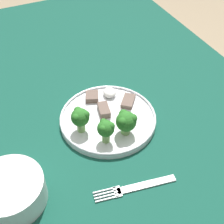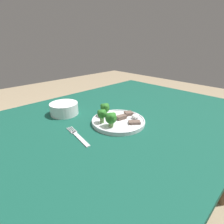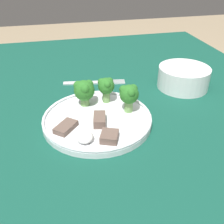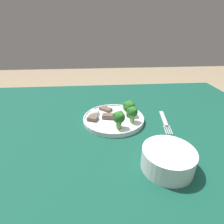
# 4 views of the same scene
# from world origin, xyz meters

# --- Properties ---
(table) EXTENTS (1.35, 0.96, 0.71)m
(table) POSITION_xyz_m (0.00, 0.00, 0.62)
(table) COLOR #114738
(table) RESTS_ON ground_plane
(dinner_plate) EXTENTS (0.23, 0.23, 0.02)m
(dinner_plate) POSITION_xyz_m (-0.04, -0.04, 0.72)
(dinner_plate) COLOR white
(dinner_plate) RESTS_ON table
(fork) EXTENTS (0.05, 0.17, 0.00)m
(fork) POSITION_xyz_m (-0.24, -0.02, 0.71)
(fork) COLOR silver
(fork) RESTS_ON table
(cream_bowl) EXTENTS (0.13, 0.13, 0.06)m
(cream_bowl) POSITION_xyz_m (-0.16, 0.21, 0.74)
(cream_bowl) COLOR white
(cream_bowl) RESTS_ON table
(broccoli_floret_near_rim_left) EXTENTS (0.04, 0.04, 0.06)m
(broccoli_floret_near_rim_left) POSITION_xyz_m (-0.05, 0.03, 0.76)
(broccoli_floret_near_rim_left) COLOR #709E56
(broccoli_floret_near_rim_left) RESTS_ON dinner_plate
(broccoli_floret_center_left) EXTENTS (0.04, 0.04, 0.06)m
(broccoli_floret_center_left) POSITION_xyz_m (-0.11, -0.01, 0.76)
(broccoli_floret_center_left) COLOR #709E56
(broccoli_floret_center_left) RESTS_ON dinner_plate
(broccoli_floret_back_left) EXTENTS (0.05, 0.05, 0.06)m
(broccoli_floret_back_left) POSITION_xyz_m (-0.10, -0.06, 0.76)
(broccoli_floret_back_left) COLOR #709E56
(broccoli_floret_back_left) RESTS_ON dinner_plate
(meat_slice_front_slice) EXTENTS (0.05, 0.03, 0.02)m
(meat_slice_front_slice) POSITION_xyz_m (-0.02, -0.04, 0.73)
(meat_slice_front_slice) COLOR brown
(meat_slice_front_slice) RESTS_ON dinner_plate
(meat_slice_middle_slice) EXTENTS (0.06, 0.05, 0.01)m
(meat_slice_middle_slice) POSITION_xyz_m (-0.02, -0.11, 0.73)
(meat_slice_middle_slice) COLOR brown
(meat_slice_middle_slice) RESTS_ON dinner_plate
(meat_slice_rear_slice) EXTENTS (0.05, 0.04, 0.01)m
(meat_slice_rear_slice) POSITION_xyz_m (0.04, -0.03, 0.73)
(meat_slice_rear_slice) COLOR brown
(meat_slice_rear_slice) RESTS_ON dinner_plate
(sauce_dollop) EXTENTS (0.04, 0.03, 0.02)m
(sauce_dollop) POSITION_xyz_m (0.03, -0.08, 0.73)
(sauce_dollop) COLOR white
(sauce_dollop) RESTS_ON dinner_plate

